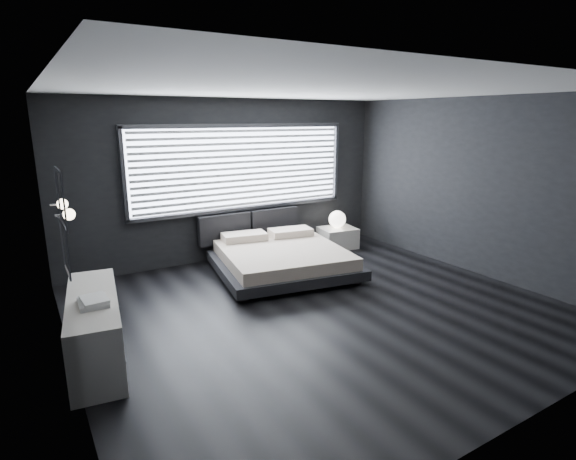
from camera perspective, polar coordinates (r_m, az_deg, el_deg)
room at (r=5.67m, az=4.48°, el=3.11°), size 6.04×6.00×2.80m
window at (r=8.04m, az=-5.69°, el=7.86°), size 4.14×0.09×1.52m
headboard at (r=8.20m, az=-4.88°, el=0.62°), size 1.96×0.16×0.52m
sconce_near at (r=4.66m, az=-26.08°, el=1.79°), size 0.18×0.11×0.11m
sconce_far at (r=5.24m, az=-26.76°, el=2.96°), size 0.18×0.11×0.11m
wall_art_upper at (r=4.02m, az=-26.88°, el=3.58°), size 0.01×0.48×0.48m
wall_art_lower at (r=4.36m, az=-26.49°, el=-2.01°), size 0.01×0.48×0.48m
bed at (r=7.32m, az=-0.76°, el=-3.58°), size 2.41×2.33×0.54m
nightstand at (r=8.82m, az=6.31°, el=-0.97°), size 0.74×0.65×0.39m
orb_lamp at (r=8.76m, az=6.27°, el=1.37°), size 0.33×0.33×0.33m
dresser at (r=5.20m, az=-23.27°, el=-11.32°), size 0.72×1.79×0.69m
book_stack at (r=4.85m, az=-23.46°, el=-8.29°), size 0.28×0.36×0.07m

